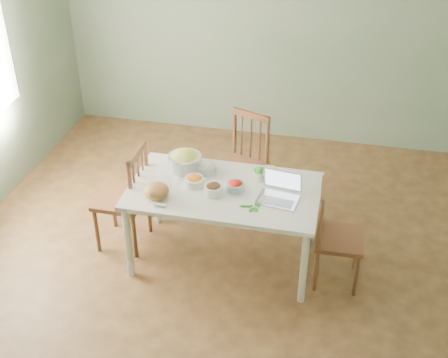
% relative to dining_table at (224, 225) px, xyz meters
% --- Properties ---
extents(floor, '(5.00, 5.00, 0.00)m').
position_rel_dining_table_xyz_m(floor, '(0.09, -0.09, -0.37)').
color(floor, '#442B18').
rests_on(floor, ground).
extents(wall_back, '(5.00, 0.00, 2.70)m').
position_rel_dining_table_xyz_m(wall_back, '(0.09, 2.41, 0.98)').
color(wall_back, gray).
rests_on(wall_back, ground).
extents(dining_table, '(1.59, 0.90, 0.75)m').
position_rel_dining_table_xyz_m(dining_table, '(0.00, 0.00, 0.00)').
color(dining_table, white).
rests_on(dining_table, floor).
extents(chair_far, '(0.55, 0.54, 0.98)m').
position_rel_dining_table_xyz_m(chair_far, '(-0.02, 0.82, 0.12)').
color(chair_far, brown).
rests_on(chair_far, floor).
extents(chair_left, '(0.43, 0.45, 1.00)m').
position_rel_dining_table_xyz_m(chair_left, '(-0.95, 0.04, 0.13)').
color(chair_left, brown).
rests_on(chair_left, floor).
extents(chair_right, '(0.40, 0.42, 0.92)m').
position_rel_dining_table_xyz_m(chair_right, '(0.99, -0.06, 0.08)').
color(chair_right, brown).
rests_on(chair_right, floor).
extents(bread_boule, '(0.21, 0.21, 0.13)m').
position_rel_dining_table_xyz_m(bread_boule, '(-0.51, -0.24, 0.44)').
color(bread_boule, '#B17C36').
rests_on(bread_boule, dining_table).
extents(butter_stick, '(0.10, 0.03, 0.03)m').
position_rel_dining_table_xyz_m(butter_stick, '(-0.44, -0.36, 0.39)').
color(butter_stick, white).
rests_on(butter_stick, dining_table).
extents(bowl_squash, '(0.39, 0.39, 0.17)m').
position_rel_dining_table_xyz_m(bowl_squash, '(-0.41, 0.25, 0.46)').
color(bowl_squash, '#D0DB3D').
rests_on(bowl_squash, dining_table).
extents(bowl_carrot, '(0.17, 0.17, 0.09)m').
position_rel_dining_table_xyz_m(bowl_carrot, '(-0.26, 0.01, 0.42)').
color(bowl_carrot, orange).
rests_on(bowl_carrot, dining_table).
extents(bowl_onion, '(0.18, 0.18, 0.09)m').
position_rel_dining_table_xyz_m(bowl_onion, '(-0.21, 0.23, 0.42)').
color(bowl_onion, white).
rests_on(bowl_onion, dining_table).
extents(bowl_mushroom, '(0.16, 0.16, 0.10)m').
position_rel_dining_table_xyz_m(bowl_mushroom, '(-0.07, -0.09, 0.42)').
color(bowl_mushroom, '#422811').
rests_on(bowl_mushroom, dining_table).
extents(bowl_redpep, '(0.16, 0.16, 0.09)m').
position_rel_dining_table_xyz_m(bowl_redpep, '(0.09, 0.00, 0.42)').
color(bowl_redpep, '#C71001').
rests_on(bowl_redpep, dining_table).
extents(bowl_broccoli, '(0.20, 0.20, 0.09)m').
position_rel_dining_table_xyz_m(bowl_broccoli, '(0.27, 0.24, 0.42)').
color(bowl_broccoli, '#0F5E0F').
rests_on(bowl_broccoli, dining_table).
extents(flatbread, '(0.21, 0.21, 0.02)m').
position_rel_dining_table_xyz_m(flatbread, '(0.32, 0.34, 0.38)').
color(flatbread, beige).
rests_on(flatbread, dining_table).
extents(basil_bunch, '(0.19, 0.19, 0.02)m').
position_rel_dining_table_xyz_m(basil_bunch, '(0.26, -0.21, 0.38)').
color(basil_bunch, '#194810').
rests_on(basil_bunch, dining_table).
extents(laptop, '(0.36, 0.32, 0.22)m').
position_rel_dining_table_xyz_m(laptop, '(0.46, -0.07, 0.48)').
color(laptop, silver).
rests_on(laptop, dining_table).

